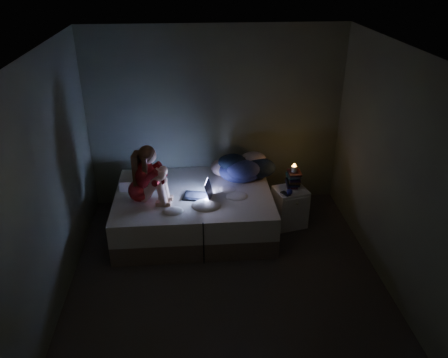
{
  "coord_description": "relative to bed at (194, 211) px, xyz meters",
  "views": [
    {
      "loc": [
        -0.35,
        -4.05,
        3.4
      ],
      "look_at": [
        0.05,
        1.0,
        0.8
      ],
      "focal_mm": 35.44,
      "sensor_mm": 36.0,
      "label": 1
    }
  ],
  "objects": [
    {
      "name": "pillow",
      "position": [
        -0.73,
        0.26,
        0.36
      ],
      "size": [
        0.5,
        0.36,
        0.14
      ],
      "primitive_type": "cube",
      "color": "silver",
      "rests_on": "bed"
    },
    {
      "name": "wall_left",
      "position": [
        -1.46,
        -1.1,
        1.02
      ],
      "size": [
        0.02,
        3.8,
        2.6
      ],
      "primitive_type": "cube",
      "color": "#4B4C47",
      "rests_on": "ground"
    },
    {
      "name": "bed",
      "position": [
        0.0,
        0.0,
        0.0
      ],
      "size": [
        2.06,
        1.54,
        0.57
      ],
      "primitive_type": null,
      "color": "silver",
      "rests_on": "ground"
    },
    {
      "name": "nightstand",
      "position": [
        1.32,
        0.0,
        -0.01
      ],
      "size": [
        0.49,
        0.46,
        0.55
      ],
      "primitive_type": "cube",
      "rotation": [
        0.0,
        0.0,
        0.24
      ],
      "color": "silver",
      "rests_on": "ground"
    },
    {
      "name": "floor",
      "position": [
        0.35,
        -1.1,
        -0.29
      ],
      "size": [
        3.6,
        3.8,
        0.02
      ],
      "primitive_type": "cube",
      "color": "#33302E",
      "rests_on": "ground"
    },
    {
      "name": "ceiling",
      "position": [
        0.35,
        -1.1,
        2.33
      ],
      "size": [
        3.6,
        3.8,
        0.02
      ],
      "primitive_type": "cube",
      "color": "silver",
      "rests_on": "ground"
    },
    {
      "name": "wall_back",
      "position": [
        0.35,
        0.81,
        1.02
      ],
      "size": [
        3.6,
        0.02,
        2.6
      ],
      "primitive_type": "cube",
      "color": "#4B4C47",
      "rests_on": "ground"
    },
    {
      "name": "blue_orb",
      "position": [
        1.24,
        -0.12,
        0.31
      ],
      "size": [
        0.08,
        0.08,
        0.08
      ],
      "primitive_type": "sphere",
      "color": "navy",
      "rests_on": "nightstand"
    },
    {
      "name": "clothes_pile",
      "position": [
        0.67,
        0.35,
        0.48
      ],
      "size": [
        0.74,
        0.65,
        0.39
      ],
      "primitive_type": null,
      "rotation": [
        0.0,
        0.0,
        -0.21
      ],
      "color": "navy",
      "rests_on": "bed"
    },
    {
      "name": "wall_right",
      "position": [
        2.16,
        -1.1,
        1.02
      ],
      "size": [
        0.02,
        3.8,
        2.6
      ],
      "primitive_type": "cube",
      "color": "#4B4C47",
      "rests_on": "ground"
    },
    {
      "name": "phone",
      "position": [
        1.19,
        -0.09,
        0.28
      ],
      "size": [
        0.11,
        0.15,
        0.01
      ],
      "primitive_type": "cube",
      "rotation": [
        0.0,
        0.0,
        0.29
      ],
      "color": "black",
      "rests_on": "nightstand"
    },
    {
      "name": "book_stack",
      "position": [
        1.36,
        0.09,
        0.39
      ],
      "size": [
        0.19,
        0.25,
        0.23
      ],
      "primitive_type": null,
      "color": "black",
      "rests_on": "nightstand"
    },
    {
      "name": "wall_front",
      "position": [
        0.35,
        -3.01,
        1.02
      ],
      "size": [
        3.6,
        0.02,
        2.6
      ],
      "primitive_type": "cube",
      "color": "#4B4C47",
      "rests_on": "ground"
    },
    {
      "name": "laptop",
      "position": [
        0.04,
        -0.13,
        0.41
      ],
      "size": [
        0.41,
        0.33,
        0.26
      ],
      "primitive_type": null,
      "rotation": [
        0.0,
        0.0,
        -0.22
      ],
      "color": "black",
      "rests_on": "bed"
    },
    {
      "name": "woman",
      "position": [
        -0.66,
        -0.2,
        0.67
      ],
      "size": [
        0.53,
        0.39,
        0.78
      ],
      "primitive_type": null,
      "rotation": [
        0.0,
        0.0,
        -0.15
      ],
      "color": "maroon",
      "rests_on": "bed"
    },
    {
      "name": "candle",
      "position": [
        1.36,
        0.09,
        0.54
      ],
      "size": [
        0.07,
        0.07,
        0.08
      ],
      "primitive_type": "cylinder",
      "color": "beige",
      "rests_on": "book_stack"
    }
  ]
}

